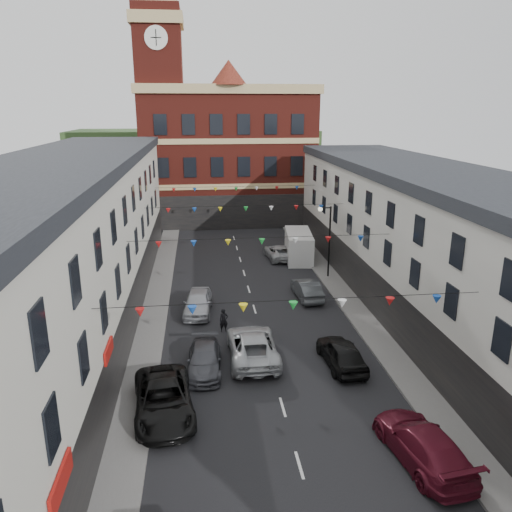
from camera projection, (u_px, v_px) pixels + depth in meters
name	position (u px, v px, depth m)	size (l,w,h in m)	color
ground	(271.00, 365.00, 27.29)	(160.00, 160.00, 0.00)	black
pavement_left	(146.00, 354.00, 28.42)	(1.80, 64.00, 0.15)	#605E5B
pavement_right	(380.00, 341.00, 29.92)	(1.80, 64.00, 0.15)	#605E5B
terrace_left	(40.00, 275.00, 25.42)	(8.40, 56.00, 10.70)	beige
terrace_right	(475.00, 268.00, 28.14)	(8.40, 56.00, 9.70)	beige
civic_building	(227.00, 154.00, 61.10)	(20.60, 13.30, 18.50)	maroon
clock_tower	(161.00, 95.00, 55.53)	(5.60, 5.60, 30.00)	maroon
distant_hill	(196.00, 160.00, 84.46)	(40.00, 14.00, 10.00)	#2D4C23
street_lamp	(327.00, 232.00, 40.22)	(1.10, 0.36, 6.00)	black
car_left_c	(164.00, 399.00, 22.73)	(2.59, 5.62, 1.56)	black
car_left_d	(204.00, 360.00, 26.58)	(1.81, 4.45, 1.29)	#3C3D43
car_left_e	(198.00, 302.00, 34.06)	(1.83, 4.55, 1.55)	#9A9CA3
car_right_c	(423.00, 444.00, 19.71)	(2.16, 5.31, 1.54)	#571120
car_right_d	(341.00, 353.00, 27.04)	(1.80, 4.47, 1.52)	black
car_right_e	(307.00, 289.00, 36.74)	(1.51, 4.32, 1.42)	#43474A
car_right_f	(279.00, 252.00, 46.42)	(2.15, 4.66, 1.30)	#ADAEB2
moving_car	(252.00, 345.00, 27.85)	(2.63, 5.71, 1.59)	#B3B6BB
white_van	(299.00, 246.00, 46.09)	(2.22, 5.77, 2.55)	silver
pedestrian	(224.00, 320.00, 31.18)	(0.56, 0.36, 1.52)	black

